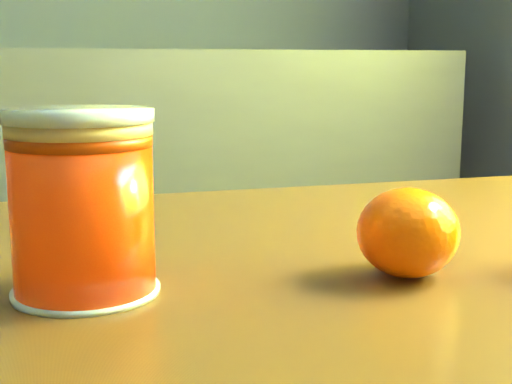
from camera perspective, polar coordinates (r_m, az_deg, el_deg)
name	(u,v)px	position (r m, az deg, el deg)	size (l,w,h in m)	color
juice_glass	(83,204)	(0.45, -13.70, -0.96)	(0.09, 0.09, 0.11)	#EB3204
orange_front	(408,233)	(0.49, 12.05, -3.19)	(0.07, 0.07, 0.06)	#FF5D05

